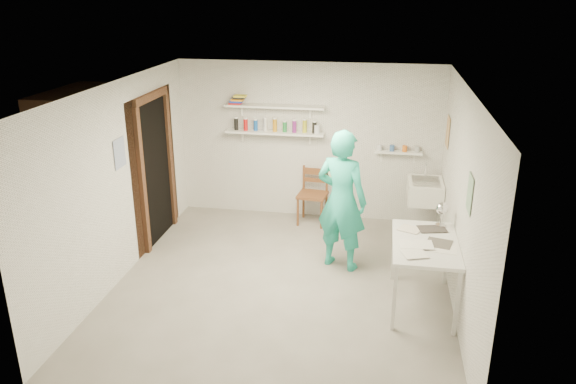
% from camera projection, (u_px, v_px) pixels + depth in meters
% --- Properties ---
extents(floor, '(4.00, 4.50, 0.02)m').
position_uv_depth(floor, '(282.00, 284.00, 6.89)').
color(floor, slate).
rests_on(floor, ground).
extents(ceiling, '(4.00, 4.50, 0.02)m').
position_uv_depth(ceiling, '(282.00, 87.00, 6.05)').
color(ceiling, silver).
rests_on(ceiling, wall_back).
extents(wall_back, '(4.00, 0.02, 2.40)m').
position_uv_depth(wall_back, '(309.00, 141.00, 8.56)').
color(wall_back, silver).
rests_on(wall_back, ground).
extents(wall_front, '(4.00, 0.02, 2.40)m').
position_uv_depth(wall_front, '(230.00, 290.00, 4.38)').
color(wall_front, silver).
rests_on(wall_front, ground).
extents(wall_left, '(0.02, 4.50, 2.40)m').
position_uv_depth(wall_left, '(119.00, 182.00, 6.79)').
color(wall_left, silver).
rests_on(wall_left, ground).
extents(wall_right, '(0.02, 4.50, 2.40)m').
position_uv_depth(wall_right, '(462.00, 202.00, 6.15)').
color(wall_right, silver).
rests_on(wall_right, ground).
extents(doorway_recess, '(0.02, 0.90, 2.00)m').
position_uv_depth(doorway_recess, '(156.00, 171.00, 7.83)').
color(doorway_recess, black).
rests_on(doorway_recess, wall_left).
extents(corridor_box, '(1.40, 1.50, 2.10)m').
position_uv_depth(corridor_box, '(108.00, 165.00, 7.92)').
color(corridor_box, brown).
rests_on(corridor_box, ground).
extents(door_lintel, '(0.06, 1.05, 0.10)m').
position_uv_depth(door_lintel, '(151.00, 96.00, 7.46)').
color(door_lintel, brown).
rests_on(door_lintel, wall_left).
extents(door_jamb_near, '(0.06, 0.10, 2.00)m').
position_uv_depth(door_jamb_near, '(142.00, 183.00, 7.36)').
color(door_jamb_near, brown).
rests_on(door_jamb_near, ground).
extents(door_jamb_far, '(0.06, 0.10, 2.00)m').
position_uv_depth(door_jamb_far, '(170.00, 161.00, 8.29)').
color(door_jamb_far, brown).
rests_on(door_jamb_far, ground).
extents(shelf_lower, '(1.50, 0.22, 0.03)m').
position_uv_depth(shelf_lower, '(275.00, 133.00, 8.47)').
color(shelf_lower, white).
rests_on(shelf_lower, wall_back).
extents(shelf_upper, '(1.50, 0.22, 0.03)m').
position_uv_depth(shelf_upper, '(275.00, 106.00, 8.33)').
color(shelf_upper, white).
rests_on(shelf_upper, wall_back).
extents(ledge_shelf, '(0.70, 0.14, 0.03)m').
position_uv_depth(ledge_shelf, '(398.00, 152.00, 8.29)').
color(ledge_shelf, white).
rests_on(ledge_shelf, wall_back).
extents(poster_left, '(0.01, 0.28, 0.36)m').
position_uv_depth(poster_left, '(120.00, 153.00, 6.71)').
color(poster_left, '#334C7F').
rests_on(poster_left, wall_left).
extents(poster_right_a, '(0.01, 0.34, 0.42)m').
position_uv_depth(poster_right_a, '(448.00, 132.00, 7.70)').
color(poster_right_a, '#995933').
rests_on(poster_right_a, wall_right).
extents(poster_right_b, '(0.01, 0.30, 0.38)m').
position_uv_depth(poster_right_b, '(470.00, 194.00, 5.54)').
color(poster_right_b, '#3F724C').
rests_on(poster_right_b, wall_right).
extents(belfast_sink, '(0.48, 0.60, 0.30)m').
position_uv_depth(belfast_sink, '(425.00, 191.00, 7.94)').
color(belfast_sink, white).
rests_on(belfast_sink, wall_right).
extents(man, '(0.77, 0.64, 1.82)m').
position_uv_depth(man, '(342.00, 200.00, 7.01)').
color(man, '#25BBA0').
rests_on(man, ground).
extents(wall_clock, '(0.32, 0.15, 0.33)m').
position_uv_depth(wall_clock, '(338.00, 172.00, 7.11)').
color(wall_clock, '#CCBC8B').
rests_on(wall_clock, man).
extents(wooden_chair, '(0.47, 0.45, 0.91)m').
position_uv_depth(wooden_chair, '(312.00, 195.00, 8.49)').
color(wooden_chair, brown).
rests_on(wooden_chair, ground).
extents(work_table, '(0.71, 1.19, 0.79)m').
position_uv_depth(work_table, '(423.00, 274.00, 6.29)').
color(work_table, silver).
rests_on(work_table, ground).
extents(desk_lamp, '(0.15, 0.15, 0.15)m').
position_uv_depth(desk_lamp, '(442.00, 209.00, 6.49)').
color(desk_lamp, silver).
rests_on(desk_lamp, work_table).
extents(spray_cans, '(1.31, 0.06, 0.17)m').
position_uv_depth(spray_cans, '(275.00, 126.00, 8.44)').
color(spray_cans, black).
rests_on(spray_cans, shelf_lower).
extents(book_stack, '(0.26, 0.14, 0.14)m').
position_uv_depth(book_stack, '(238.00, 99.00, 8.39)').
color(book_stack, red).
rests_on(book_stack, shelf_upper).
extents(ledge_pots, '(0.48, 0.07, 0.09)m').
position_uv_depth(ledge_pots, '(398.00, 148.00, 8.27)').
color(ledge_pots, silver).
rests_on(ledge_pots, ledge_shelf).
extents(papers, '(0.30, 0.22, 0.02)m').
position_uv_depth(papers, '(426.00, 241.00, 6.15)').
color(papers, silver).
rests_on(papers, work_table).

